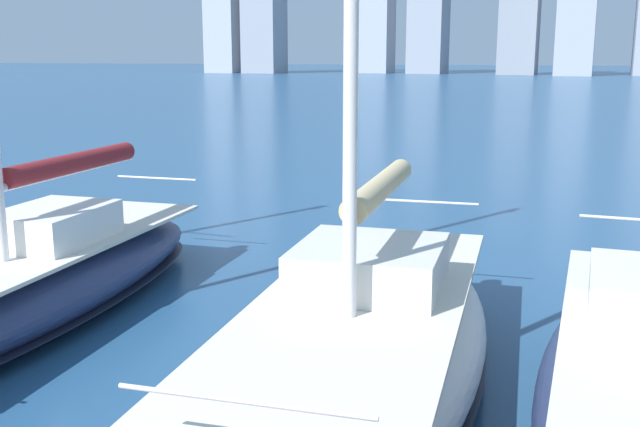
# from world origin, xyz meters

# --- Properties ---
(sailboat_tan) EXTENTS (3.67, 8.67, 12.44)m
(sailboat_tan) POSITION_xyz_m (-0.68, -6.52, 0.67)
(sailboat_tan) COLOR white
(sailboat_tan) RESTS_ON ground
(sailboat_maroon) EXTENTS (2.90, 8.90, 12.16)m
(sailboat_maroon) POSITION_xyz_m (4.73, -7.13, 0.68)
(sailboat_maroon) COLOR navy
(sailboat_maroon) RESTS_ON ground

